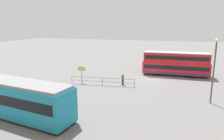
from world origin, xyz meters
TOP-DOWN VIEW (x-y plane):
  - ground_plane at (0.00, 0.00)m, footprint 160.00×160.00m
  - double_decker_bus at (-3.43, -3.51)m, footprint 10.53×2.70m
  - tram_yellow at (11.45, 16.97)m, footprint 14.96×4.62m
  - pedestrian_near_railing at (3.33, 4.46)m, footprint 0.42×0.42m
  - pedestrian_railing at (5.96, 5.52)m, footprint 8.86×1.14m
  - info_sign at (9.27, 5.09)m, footprint 1.27×0.30m
  - street_lamp at (-7.35, 8.22)m, footprint 0.36×0.36m

SIDE VIEW (x-z plane):
  - ground_plane at x=0.00m, z-range 0.00..0.00m
  - pedestrian_railing at x=5.96m, z-range 0.21..1.29m
  - pedestrian_near_railing at x=3.33m, z-range 0.11..1.69m
  - info_sign at x=9.27m, z-range 0.51..2.96m
  - tram_yellow at x=11.45m, z-range 0.06..3.43m
  - double_decker_bus at x=-3.43m, z-range 0.05..3.90m
  - street_lamp at x=-7.35m, z-range 0.58..7.41m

